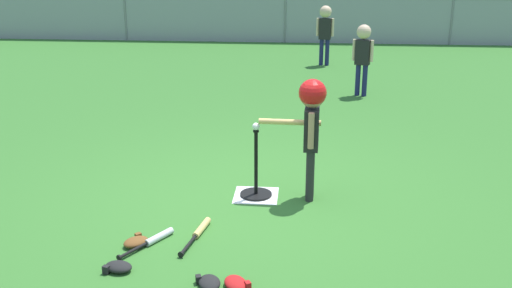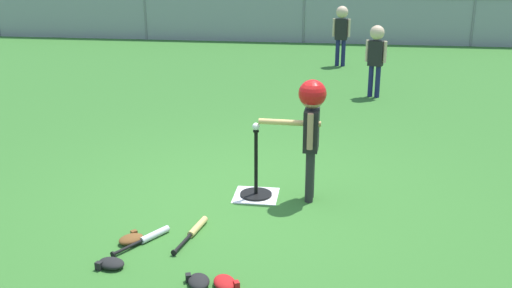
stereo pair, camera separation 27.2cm
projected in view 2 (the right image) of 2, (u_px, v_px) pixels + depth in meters
The scene contains 14 objects.
ground_plane at pixel (247, 198), 6.08m from camera, with size 60.00×60.00×0.00m, color #336B28.
home_plate at pixel (256, 195), 6.14m from camera, with size 0.44×0.44×0.01m, color white.
batting_tee at pixel (256, 185), 6.11m from camera, with size 0.32×0.32×0.69m.
baseball_on_tee at pixel (256, 127), 5.91m from camera, with size 0.07×0.07×0.07m, color white.
batter_child at pixel (311, 116), 5.78m from camera, with size 0.64×0.35×1.21m.
fielder_deep_center at pixel (341, 28), 12.10m from camera, with size 0.35×0.24×1.20m.
fielder_deep_left at pixel (376, 51), 9.71m from camera, with size 0.33×0.23×1.16m.
spare_bat_silver at pixel (149, 237), 5.22m from camera, with size 0.37×0.55×0.06m.
spare_bat_wood at pixel (195, 230), 5.35m from camera, with size 0.18×0.67×0.06m.
glove_by_plate at pixel (225, 283), 4.53m from camera, with size 0.24×0.27×0.07m.
glove_near_bats at pixel (131, 239), 5.18m from camera, with size 0.27×0.27×0.07m.
glove_tossed_aside at pixel (111, 263), 4.79m from camera, with size 0.26×0.22×0.07m.
glove_outfield_drop at pixel (198, 281), 4.55m from camera, with size 0.23×0.26×0.07m.
outfield_fence at pixel (304, 18), 14.87m from camera, with size 16.06×0.06×1.15m.
Camera 2 is at (0.82, -5.52, 2.47)m, focal length 42.73 mm.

